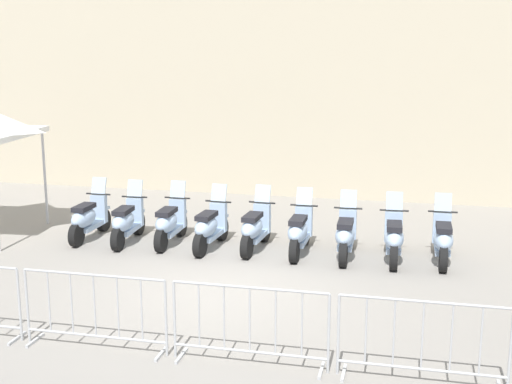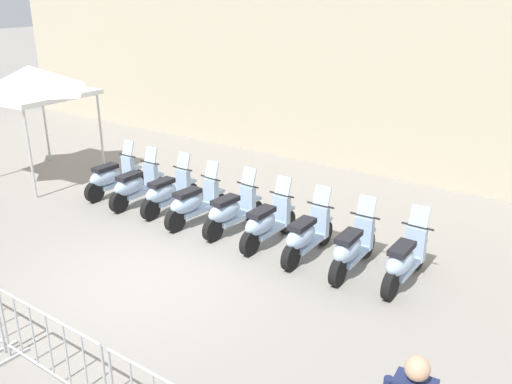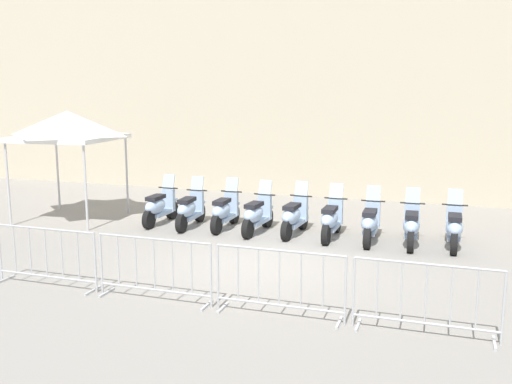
{
  "view_description": "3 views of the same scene",
  "coord_description": "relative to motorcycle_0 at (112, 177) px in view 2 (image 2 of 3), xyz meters",
  "views": [
    {
      "loc": [
        2.13,
        -10.72,
        4.05
      ],
      "look_at": [
        0.2,
        2.46,
        1.19
      ],
      "focal_mm": 48.19,
      "sensor_mm": 36.0,
      "label": 1
    },
    {
      "loc": [
        5.84,
        -6.01,
        4.64
      ],
      "look_at": [
        0.83,
        2.28,
        1.02
      ],
      "focal_mm": 38.0,
      "sensor_mm": 36.0,
      "label": 2
    },
    {
      "loc": [
        2.53,
        -10.75,
        3.43
      ],
      "look_at": [
        -0.72,
        2.25,
        1.04
      ],
      "focal_mm": 39.92,
      "sensor_mm": 36.0,
      "label": 3
    }
  ],
  "objects": [
    {
      "name": "motorcycle_4",
      "position": [
        3.61,
        -0.29,
        0.0
      ],
      "size": [
        0.62,
        1.72,
        1.24
      ],
      "color": "black",
      "rests_on": "ground"
    },
    {
      "name": "ground_plane",
      "position": [
        3.42,
        -2.66,
        -0.45
      ],
      "size": [
        120.0,
        120.0,
        0.0
      ],
      "primitive_type": "plane",
      "color": "gray"
    },
    {
      "name": "motorcycle_7",
      "position": [
        6.32,
        -0.6,
        0.0
      ],
      "size": [
        0.56,
        1.72,
        1.24
      ],
      "color": "black",
      "rests_on": "ground"
    },
    {
      "name": "motorcycle_8",
      "position": [
        7.22,
        -0.58,
        0.0
      ],
      "size": [
        0.56,
        1.73,
        1.24
      ],
      "color": "black",
      "rests_on": "ground"
    },
    {
      "name": "motorcycle_1",
      "position": [
        0.9,
        -0.16,
        0.0
      ],
      "size": [
        0.56,
        1.72,
        1.24
      ],
      "color": "black",
      "rests_on": "ground"
    },
    {
      "name": "motorcycle_3",
      "position": [
        2.69,
        -0.33,
        0.0
      ],
      "size": [
        0.63,
        1.72,
        1.24
      ],
      "color": "black",
      "rests_on": "ground"
    },
    {
      "name": "motorcycle_2",
      "position": [
        1.81,
        -0.12,
        0.0
      ],
      "size": [
        0.56,
        1.73,
        1.24
      ],
      "color": "black",
      "rests_on": "ground"
    },
    {
      "name": "motorcycle_6",
      "position": [
        5.41,
        -0.54,
        0.0
      ],
      "size": [
        0.56,
        1.73,
        1.24
      ],
      "color": "black",
      "rests_on": "ground"
    },
    {
      "name": "motorcycle_5",
      "position": [
        4.51,
        -0.43,
        0.0
      ],
      "size": [
        0.56,
        1.73,
        1.24
      ],
      "color": "black",
      "rests_on": "ground"
    },
    {
      "name": "barrier_segment_2",
      "position": [
        4.28,
        -5.27,
        0.07
      ],
      "size": [
        2.06,
        0.59,
        1.07
      ],
      "color": "#B2B5B7",
      "rests_on": "ground"
    },
    {
      "name": "motorcycle_0",
      "position": [
        0.0,
        0.0,
        0.0
      ],
      "size": [
        0.56,
        1.73,
        1.24
      ],
      "color": "black",
      "rests_on": "ground"
    },
    {
      "name": "canopy_tent",
      "position": [
        -2.56,
        0.03,
        2.06
      ],
      "size": [
        2.45,
        2.45,
        2.91
      ],
      "color": "silver",
      "rests_on": "ground"
    }
  ]
}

